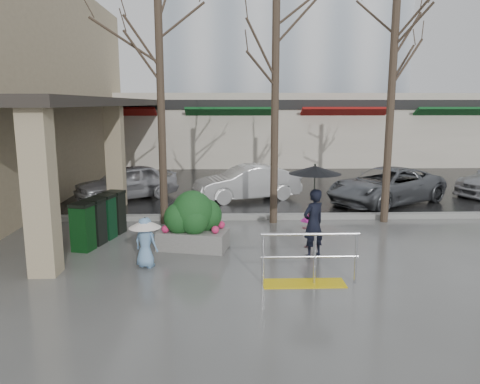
{
  "coord_description": "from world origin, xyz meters",
  "views": [
    {
      "loc": [
        -0.22,
        -9.75,
        3.45
      ],
      "look_at": [
        0.15,
        1.58,
        1.3
      ],
      "focal_mm": 35.0,
      "sensor_mm": 36.0,
      "label": 1
    }
  ],
  "objects": [
    {
      "name": "tree_mideast",
      "position": [
        4.5,
        3.6,
        4.86
      ],
      "size": [
        3.2,
        3.2,
        6.5
      ],
      "color": "#382B21",
      "rests_on": "ground"
    },
    {
      "name": "tree_west",
      "position": [
        -2.0,
        3.6,
        5.08
      ],
      "size": [
        3.2,
        3.2,
        6.8
      ],
      "color": "#382B21",
      "rests_on": "ground"
    },
    {
      "name": "ground",
      "position": [
        0.0,
        0.0,
        0.0
      ],
      "size": [
        120.0,
        120.0,
        0.0
      ],
      "primitive_type": "plane",
      "color": "#51514F",
      "rests_on": "ground"
    },
    {
      "name": "canopy_slab",
      "position": [
        -4.8,
        8.0,
        3.62
      ],
      "size": [
        2.8,
        18.0,
        0.25
      ],
      "primitive_type": "cube",
      "color": "#2D2823",
      "rests_on": "pillar_front"
    },
    {
      "name": "planter",
      "position": [
        -0.99,
        1.13,
        0.68
      ],
      "size": [
        1.78,
        1.17,
        1.43
      ],
      "rotation": [
        0.0,
        0.0,
        -0.23
      ],
      "color": "gray",
      "rests_on": "ground"
    },
    {
      "name": "news_boxes",
      "position": [
        -3.4,
        1.85,
        0.58
      ],
      "size": [
        0.97,
        2.11,
        1.15
      ],
      "rotation": [
        0.0,
        0.0,
        -0.26
      ],
      "color": "#0D3913",
      "rests_on": "ground"
    },
    {
      "name": "car_c",
      "position": [
        5.39,
        6.12,
        0.63
      ],
      "size": [
        4.95,
        4.21,
        1.26
      ],
      "primitive_type": "imported",
      "rotation": [
        0.0,
        0.0,
        -1.0
      ],
      "color": "slate",
      "rests_on": "ground"
    },
    {
      "name": "child_pink",
      "position": [
        1.83,
        1.22,
        0.52
      ],
      "size": [
        0.56,
        0.52,
        0.91
      ],
      "rotation": [
        0.0,
        0.0,
        3.67
      ],
      "color": "#D1808D",
      "rests_on": "ground"
    },
    {
      "name": "car_b",
      "position": [
        0.58,
        6.94,
        0.63
      ],
      "size": [
        4.05,
        2.48,
        1.26
      ],
      "primitive_type": "imported",
      "rotation": [
        0.0,
        0.0,
        -1.25
      ],
      "color": "silver",
      "rests_on": "ground"
    },
    {
      "name": "street_asphalt",
      "position": [
        0.0,
        22.0,
        0.01
      ],
      "size": [
        120.0,
        36.0,
        0.01
      ],
      "primitive_type": "cube",
      "color": "black",
      "rests_on": "ground"
    },
    {
      "name": "handrail",
      "position": [
        1.36,
        -1.2,
        0.38
      ],
      "size": [
        1.9,
        0.5,
        1.03
      ],
      "color": "yellow",
      "rests_on": "ground"
    },
    {
      "name": "tree_midwest",
      "position": [
        1.2,
        3.6,
        5.23
      ],
      "size": [
        3.2,
        3.2,
        7.0
      ],
      "color": "#382B21",
      "rests_on": "ground"
    },
    {
      "name": "curb",
      "position": [
        0.0,
        4.0,
        0.07
      ],
      "size": [
        120.0,
        0.3,
        0.15
      ],
      "primitive_type": "cube",
      "color": "gray",
      "rests_on": "ground"
    },
    {
      "name": "pillar_back",
      "position": [
        -3.9,
        6.0,
        1.75
      ],
      "size": [
        0.55,
        0.55,
        3.5
      ],
      "primitive_type": "cube",
      "color": "tan",
      "rests_on": "ground"
    },
    {
      "name": "storefront_row",
      "position": [
        2.0,
        17.97,
        2.01
      ],
      "size": [
        34.0,
        6.74,
        4.0
      ],
      "color": "beige",
      "rests_on": "ground"
    },
    {
      "name": "car_a",
      "position": [
        -3.81,
        7.17,
        0.63
      ],
      "size": [
        3.9,
        3.3,
        1.26
      ],
      "primitive_type": "imported",
      "rotation": [
        0.0,
        0.0,
        -0.98
      ],
      "color": "#A4A4A9",
      "rests_on": "ground"
    },
    {
      "name": "woman",
      "position": [
        1.77,
        0.43,
        1.3
      ],
      "size": [
        1.18,
        1.18,
        2.14
      ],
      "rotation": [
        0.0,
        0.0,
        3.72
      ],
      "color": "black",
      "rests_on": "ground"
    },
    {
      "name": "pillar_front",
      "position": [
        -3.9,
        -0.5,
        1.75
      ],
      "size": [
        0.55,
        0.55,
        3.5
      ],
      "primitive_type": "cube",
      "color": "tan",
      "rests_on": "ground"
    },
    {
      "name": "child_blue",
      "position": [
        -1.92,
        -0.12,
        0.67
      ],
      "size": [
        0.69,
        0.69,
        1.09
      ],
      "rotation": [
        0.0,
        0.0,
        2.7
      ],
      "color": "#719CC9",
      "rests_on": "ground"
    }
  ]
}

